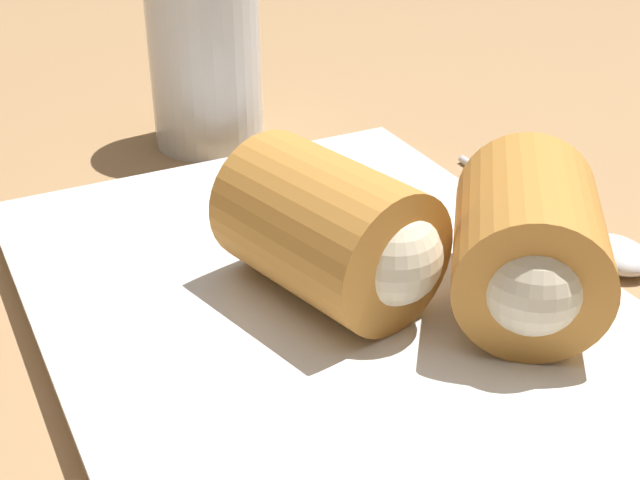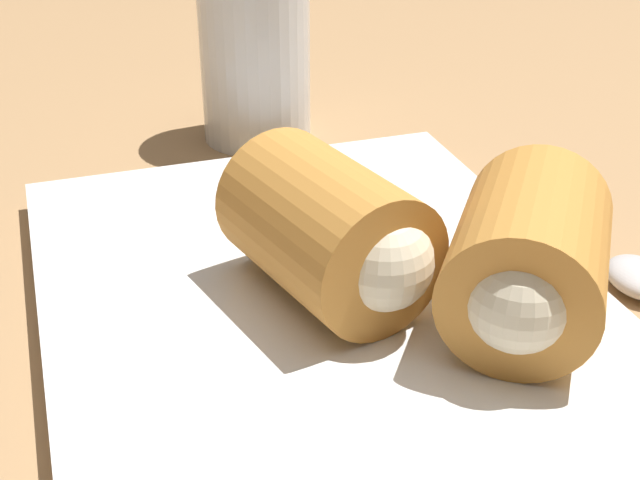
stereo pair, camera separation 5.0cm
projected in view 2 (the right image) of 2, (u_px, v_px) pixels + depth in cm
name	position (u px, v px, depth cm)	size (l,w,h in cm)	color
table_surface	(329.00, 292.00, 44.71)	(180.00, 140.00, 2.00)	#A87F54
serving_plate	(320.00, 303.00, 40.68)	(31.06, 24.54, 1.50)	white
roll_front_left	(527.00, 263.00, 36.10)	(10.86, 10.31, 6.35)	#C68438
roll_front_right	(334.00, 235.00, 38.19)	(10.47, 8.36, 6.35)	#C68438
spoon	(626.00, 266.00, 43.74)	(16.01, 3.11, 1.36)	silver
drinking_glass	(255.00, 56.00, 57.02)	(7.06, 7.06, 11.10)	silver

